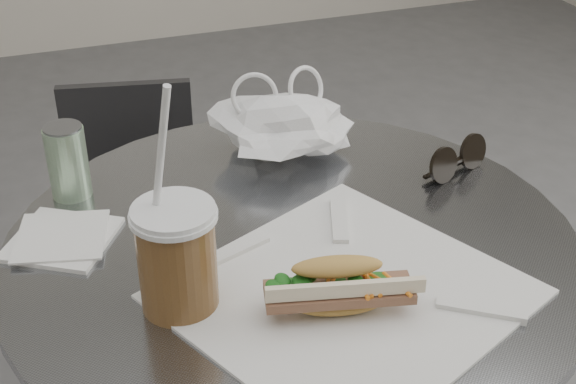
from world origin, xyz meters
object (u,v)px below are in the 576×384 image
object	(u,v)px
chair_far	(139,263)
drink_can	(68,161)
banh_mi	(338,287)
iced_coffee	(177,256)
sunglasses	(457,161)

from	to	relation	value
chair_far	drink_can	distance (m)	0.66
drink_can	banh_mi	bearing A→B (deg)	-55.36
chair_far	banh_mi	world-z (taller)	banh_mi
banh_mi	iced_coffee	bearing A→B (deg)	169.03
sunglasses	drink_can	distance (m)	0.57
sunglasses	drink_can	size ratio (longest dim) A/B	1.12
chair_far	sunglasses	xyz separation A→B (m)	(0.42, -0.54, 0.46)
chair_far	banh_mi	size ratio (longest dim) A/B	3.03
iced_coffee	drink_can	world-z (taller)	iced_coffee
chair_far	sunglasses	size ratio (longest dim) A/B	5.54
sunglasses	drink_can	bearing A→B (deg)	146.35
banh_mi	drink_can	xyz separation A→B (m)	(-0.26, 0.37, 0.02)
banh_mi	drink_can	size ratio (longest dim) A/B	2.04
chair_far	iced_coffee	size ratio (longest dim) A/B	2.34
banh_mi	iced_coffee	distance (m)	0.19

